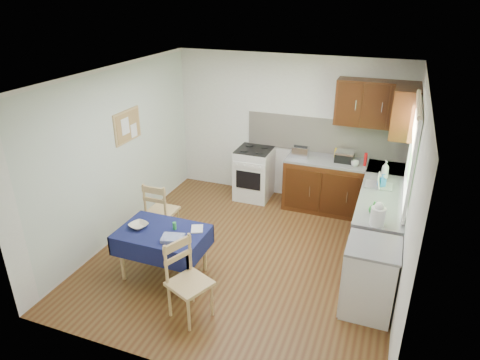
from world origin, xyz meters
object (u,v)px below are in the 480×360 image
at_px(dining_table, 162,238).
at_px(chair_near, 187,278).
at_px(chair_far, 160,209).
at_px(sandwich_press, 344,157).
at_px(kettle, 378,215).
at_px(toaster, 300,152).
at_px(dish_rack, 379,185).

height_order(dining_table, chair_near, chair_near).
height_order(chair_far, sandwich_press, sandwich_press).
bearing_deg(dining_table, chair_far, 118.36).
distance_m(dining_table, kettle, 2.66).
distance_m(toaster, dish_rack, 1.49).
distance_m(dining_table, chair_near, 0.84).
bearing_deg(dish_rack, chair_near, -137.52).
xyz_separation_m(chair_near, toaster, (0.53, 3.09, 0.49)).
distance_m(chair_far, toaster, 2.46).
xyz_separation_m(dining_table, chair_far, (-0.49, 0.77, -0.07)).
bearing_deg(chair_near, kettle, -33.39).
bearing_deg(toaster, chair_far, -134.48).
height_order(chair_near, kettle, kettle).
xyz_separation_m(dish_rack, kettle, (0.06, -1.12, 0.11)).
bearing_deg(chair_near, sandwich_press, 1.75).
bearing_deg(chair_far, sandwich_press, -142.00).
bearing_deg(dining_table, toaster, 61.32).
distance_m(chair_near, dish_rack, 3.02).
relative_size(chair_near, kettle, 3.23).
bearing_deg(sandwich_press, kettle, -65.91).
relative_size(chair_far, chair_near, 0.98).
relative_size(toaster, kettle, 0.90).
bearing_deg(chair_far, dining_table, 122.61).
bearing_deg(sandwich_press, dining_table, -120.52).
bearing_deg(dish_rack, dining_table, -153.40).
xyz_separation_m(chair_far, kettle, (3.01, -0.08, 0.54)).
bearing_deg(kettle, chair_far, 178.50).
bearing_deg(chair_far, kettle, 178.70).
height_order(dining_table, toaster, toaster).
relative_size(toaster, dish_rack, 0.71).
bearing_deg(dish_rack, toaster, 141.29).
relative_size(dining_table, toaster, 4.17).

